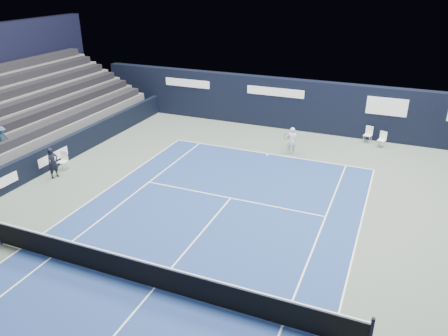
# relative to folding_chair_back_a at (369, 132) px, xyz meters

# --- Properties ---
(ground) EXTENTS (48.00, 48.00, 0.00)m
(ground) POSITION_rel_folding_chair_back_a_xyz_m (-4.76, -13.87, -0.63)
(ground) COLOR #4E5D54
(ground) RESTS_ON ground
(court_surface) EXTENTS (10.97, 23.77, 0.01)m
(court_surface) POSITION_rel_folding_chair_back_a_xyz_m (-4.76, -15.87, -0.62)
(court_surface) COLOR navy
(court_surface) RESTS_ON ground
(folding_chair_back_a) EXTENTS (0.50, 0.52, 0.94)m
(folding_chair_back_a) POSITION_rel_folding_chair_back_a_xyz_m (0.00, 0.00, 0.00)
(folding_chair_back_a) COLOR silver
(folding_chair_back_a) RESTS_ON ground
(folding_chair_back_b) EXTENTS (0.49, 0.48, 0.89)m
(folding_chair_back_b) POSITION_rel_folding_chair_back_a_xyz_m (0.79, -0.53, -0.12)
(folding_chair_back_b) COLOR white
(folding_chair_back_b) RESTS_ON ground
(line_judge_chair) EXTENTS (0.42, 0.41, 0.94)m
(line_judge_chair) POSITION_rel_folding_chair_back_a_xyz_m (-13.55, -9.80, -0.09)
(line_judge_chair) COLOR white
(line_judge_chair) RESTS_ON ground
(line_judge) EXTENTS (0.47, 0.61, 1.50)m
(line_judge) POSITION_rel_folding_chair_back_a_xyz_m (-13.32, -10.71, 0.12)
(line_judge) COLOR black
(line_judge) RESTS_ON ground
(court_markings) EXTENTS (11.03, 23.83, 0.00)m
(court_markings) POSITION_rel_folding_chair_back_a_xyz_m (-4.76, -15.87, -0.62)
(court_markings) COLOR white
(court_markings) RESTS_ON court_surface
(tennis_net) EXTENTS (12.90, 0.10, 1.10)m
(tennis_net) POSITION_rel_folding_chair_back_a_xyz_m (-4.76, -15.87, -0.12)
(tennis_net) COLOR black
(tennis_net) RESTS_ON ground
(back_sponsor_wall) EXTENTS (26.00, 0.63, 3.10)m
(back_sponsor_wall) POSITION_rel_folding_chair_back_a_xyz_m (-4.76, 0.63, 0.92)
(back_sponsor_wall) COLOR black
(back_sponsor_wall) RESTS_ON ground
(side_barrier_left) EXTENTS (0.33, 22.00, 1.20)m
(side_barrier_left) POSITION_rel_folding_chair_back_a_xyz_m (-14.26, -9.89, -0.03)
(side_barrier_left) COLOR black
(side_barrier_left) RESTS_ON ground
(spectator_stand) EXTENTS (6.00, 18.00, 6.40)m
(spectator_stand) POSITION_rel_folding_chair_back_a_xyz_m (-18.04, -8.88, 1.33)
(spectator_stand) COLOR #505053
(spectator_stand) RESTS_ON ground
(tennis_player) EXTENTS (0.64, 0.88, 1.50)m
(tennis_player) POSITION_rel_folding_chair_back_a_xyz_m (-3.65, -3.49, 0.13)
(tennis_player) COLOR white
(tennis_player) RESTS_ON ground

